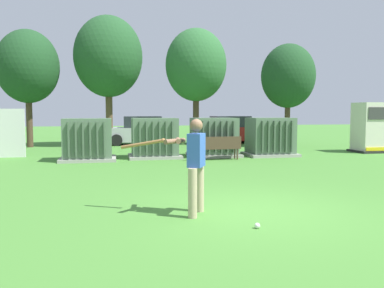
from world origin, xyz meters
TOP-DOWN VIEW (x-y plane):
  - ground_plane at (0.00, 0.00)m, footprint 96.00×96.00m
  - transformer_west at (-3.45, 8.79)m, footprint 2.10×1.70m
  - transformer_mid_west at (-0.84, 9.21)m, footprint 2.10×1.70m
  - transformer_mid_east at (1.66, 9.19)m, footprint 2.10×1.70m
  - transformer_east at (4.08, 8.96)m, footprint 2.10×1.70m
  - generator_enclosure at (9.28, 9.49)m, footprint 1.60×1.40m
  - park_bench at (1.51, 7.92)m, footprint 1.82×0.50m
  - batter at (-1.13, -0.05)m, footprint 1.52×1.01m
  - sports_ball at (-0.30, -1.13)m, footprint 0.09×0.09m
  - tree_left at (-6.81, 15.48)m, footprint 3.23×3.23m
  - tree_center_left at (-2.65, 15.48)m, footprint 3.70×3.70m
  - tree_center_right at (2.15, 15.15)m, footprint 3.41×3.41m
  - tree_right at (6.82, 13.23)m, footprint 2.89×2.89m
  - parked_car_leftmost at (-0.89, 16.08)m, footprint 4.30×2.11m
  - parked_car_left_of_center at (4.31, 15.95)m, footprint 4.29×2.11m

SIDE VIEW (x-z plane):
  - ground_plane at x=0.00m, z-range 0.00..0.00m
  - sports_ball at x=-0.30m, z-range 0.00..0.09m
  - park_bench at x=1.51m, z-range 0.08..0.99m
  - parked_car_leftmost at x=-0.89m, z-range -0.06..1.56m
  - parked_car_left_of_center at x=4.31m, z-range -0.06..1.56m
  - transformer_west at x=-3.45m, z-range -0.02..1.60m
  - transformer_mid_west at x=-0.84m, z-range -0.02..1.60m
  - transformer_mid_east at x=1.66m, z-range -0.02..1.60m
  - transformer_east at x=4.08m, z-range -0.02..1.60m
  - batter at x=-1.13m, z-range 0.11..1.85m
  - generator_enclosure at x=9.28m, z-range -0.01..2.29m
  - tree_right at x=6.82m, z-range 1.03..6.54m
  - tree_left at x=-6.81m, z-range 1.15..7.31m
  - tree_center_right at x=2.15m, z-range 1.21..7.73m
  - tree_center_left at x=-2.65m, z-range 1.32..8.39m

